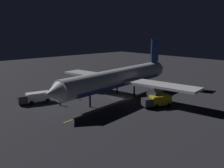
% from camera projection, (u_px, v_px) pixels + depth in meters
% --- Properties ---
extents(ground_plane, '(180.00, 180.00, 0.20)m').
position_uv_depth(ground_plane, '(118.00, 98.00, 56.75)').
color(ground_plane, '#28282D').
extents(apron_guide_stripe, '(4.56, 27.47, 0.01)m').
position_uv_depth(apron_guide_stripe, '(115.00, 104.00, 51.96)').
color(apron_guide_stripe, gold).
rests_on(apron_guide_stripe, ground_plane).
extents(airliner, '(35.93, 40.94, 12.85)m').
position_uv_depth(airliner, '(120.00, 78.00, 56.26)').
color(airliner, white).
rests_on(airliner, ground_plane).
extents(baggage_truck, '(3.30, 6.82, 2.22)m').
position_uv_depth(baggage_truck, '(35.00, 98.00, 52.33)').
color(baggage_truck, silver).
rests_on(baggage_truck, ground_plane).
extents(catering_truck, '(4.22, 6.19, 2.33)m').
position_uv_depth(catering_truck, '(158.00, 101.00, 49.71)').
color(catering_truck, gold).
rests_on(catering_truck, ground_plane).
extents(ground_crew_worker, '(0.40, 0.40, 1.74)m').
position_uv_depth(ground_crew_worker, '(60.00, 101.00, 50.55)').
color(ground_crew_worker, black).
rests_on(ground_crew_worker, ground_plane).
extents(traffic_cone_near_left, '(0.50, 0.50, 0.55)m').
position_uv_depth(traffic_cone_near_left, '(80.00, 99.00, 54.73)').
color(traffic_cone_near_left, '#EA590F').
rests_on(traffic_cone_near_left, ground_plane).
extents(traffic_cone_near_right, '(0.50, 0.50, 0.55)m').
position_uv_depth(traffic_cone_near_right, '(114.00, 104.00, 50.80)').
color(traffic_cone_near_right, '#EA590F').
rests_on(traffic_cone_near_right, ground_plane).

